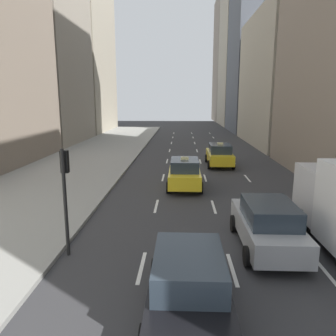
{
  "coord_description": "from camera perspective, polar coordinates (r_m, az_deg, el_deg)",
  "views": [
    {
      "loc": [
        1.01,
        -1.27,
        5.1
      ],
      "look_at": [
        0.34,
        14.85,
        1.73
      ],
      "focal_mm": 35.0,
      "sensor_mm": 36.0,
      "label": 1
    }
  ],
  "objects": [
    {
      "name": "sidewalk_left",
      "position": [
        29.81,
        -13.25,
        1.76
      ],
      "size": [
        8.0,
        66.0,
        0.15
      ],
      "primitive_type": "cube",
      "color": "gray",
      "rests_on": "ground"
    },
    {
      "name": "lane_markings",
      "position": [
        24.85,
        6.0,
        -0.11
      ],
      "size": [
        5.72,
        56.0,
        0.01
      ],
      "color": "white",
      "rests_on": "ground"
    },
    {
      "name": "building_row_left",
      "position": [
        39.06,
        -21.86,
        21.5
      ],
      "size": [
        6.0,
        61.65,
        33.32
      ],
      "color": "#A89E89",
      "rests_on": "ground"
    },
    {
      "name": "building_row_right",
      "position": [
        48.64,
        16.59,
        21.66
      ],
      "size": [
        6.0,
        89.94,
        33.93
      ],
      "color": "slate",
      "rests_on": "ground"
    },
    {
      "name": "taxi_lead",
      "position": [
        25.99,
        8.96,
        2.29
      ],
      "size": [
        2.02,
        4.4,
        1.87
      ],
      "color": "yellow",
      "rests_on": "ground"
    },
    {
      "name": "taxi_second",
      "position": [
        19.3,
        2.89,
        -0.86
      ],
      "size": [
        2.02,
        4.4,
        1.87
      ],
      "color": "yellow",
      "rests_on": "ground"
    },
    {
      "name": "sedan_black_near",
      "position": [
        11.98,
        16.91,
        -9.39
      ],
      "size": [
        2.02,
        4.48,
        1.73
      ],
      "color": "#9EA0A5",
      "rests_on": "ground"
    },
    {
      "name": "sedan_silver_behind",
      "position": [
        8.23,
        3.58,
        -19.21
      ],
      "size": [
        2.02,
        4.52,
        1.7
      ],
      "color": "black",
      "rests_on": "ground"
    },
    {
      "name": "traffic_light_pole",
      "position": [
        11.12,
        -17.48,
        -2.78
      ],
      "size": [
        0.24,
        0.42,
        3.6
      ],
      "color": "black",
      "rests_on": "ground"
    }
  ]
}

